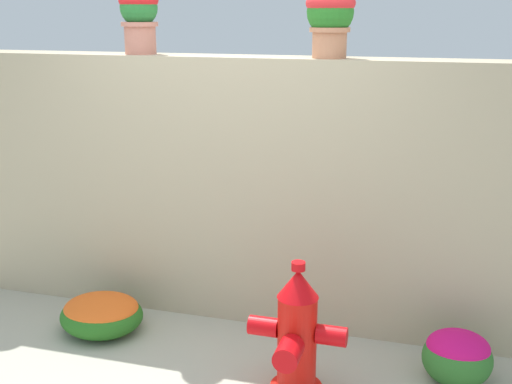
{
  "coord_description": "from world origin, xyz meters",
  "views": [
    {
      "loc": [
        1.41,
        -3.06,
        2.23
      ],
      "look_at": [
        0.2,
        1.09,
        1.02
      ],
      "focal_mm": 45.48,
      "sensor_mm": 36.0,
      "label": 1
    }
  ],
  "objects_px": {
    "flower_bush_right": "(102,313)",
    "flower_bush_left": "(457,355)",
    "potted_plant_2": "(330,15)",
    "fire_hydrant": "(296,335)",
    "potted_plant_1": "(139,14)"
  },
  "relations": [
    {
      "from": "fire_hydrant",
      "to": "flower_bush_left",
      "type": "xyz_separation_m",
      "value": [
        0.93,
        0.38,
        -0.19
      ]
    },
    {
      "from": "potted_plant_1",
      "to": "flower_bush_left",
      "type": "relative_size",
      "value": 1.07
    },
    {
      "from": "potted_plant_1",
      "to": "potted_plant_2",
      "type": "distance_m",
      "value": 1.37
    },
    {
      "from": "fire_hydrant",
      "to": "potted_plant_1",
      "type": "bearing_deg",
      "value": 145.82
    },
    {
      "from": "potted_plant_2",
      "to": "flower_bush_left",
      "type": "relative_size",
      "value": 1.05
    },
    {
      "from": "fire_hydrant",
      "to": "flower_bush_right",
      "type": "height_order",
      "value": "fire_hydrant"
    },
    {
      "from": "flower_bush_left",
      "to": "potted_plant_2",
      "type": "bearing_deg",
      "value": 150.75
    },
    {
      "from": "potted_plant_1",
      "to": "flower_bush_right",
      "type": "height_order",
      "value": "potted_plant_1"
    },
    {
      "from": "potted_plant_2",
      "to": "fire_hydrant",
      "type": "distance_m",
      "value": 2.04
    },
    {
      "from": "potted_plant_2",
      "to": "fire_hydrant",
      "type": "xyz_separation_m",
      "value": [
        0.02,
        -0.91,
        -1.82
      ]
    },
    {
      "from": "flower_bush_right",
      "to": "flower_bush_left",
      "type": "bearing_deg",
      "value": 0.75
    },
    {
      "from": "flower_bush_right",
      "to": "potted_plant_1",
      "type": "bearing_deg",
      "value": 79.15
    },
    {
      "from": "potted_plant_1",
      "to": "flower_bush_left",
      "type": "bearing_deg",
      "value": -13.59
    },
    {
      "from": "flower_bush_left",
      "to": "flower_bush_right",
      "type": "distance_m",
      "value": 2.44
    },
    {
      "from": "potted_plant_2",
      "to": "fire_hydrant",
      "type": "bearing_deg",
      "value": -89.02
    }
  ]
}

